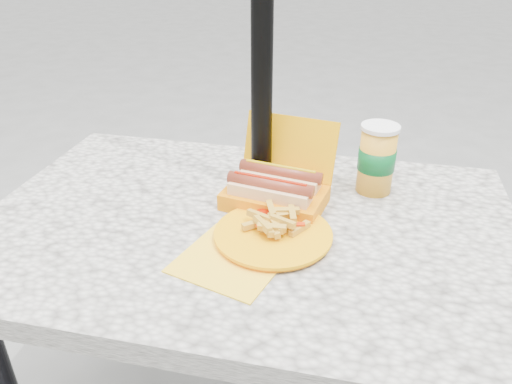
% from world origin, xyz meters
% --- Properties ---
extents(picnic_table, '(1.20, 0.80, 0.75)m').
position_xyz_m(picnic_table, '(0.00, 0.00, 0.64)').
color(picnic_table, beige).
rests_on(picnic_table, ground).
extents(umbrella_pole, '(0.05, 0.05, 2.20)m').
position_xyz_m(umbrella_pole, '(0.00, 0.16, 1.10)').
color(umbrella_pole, black).
rests_on(umbrella_pole, ground).
extents(hotdog_box, '(0.26, 0.23, 0.18)m').
position_xyz_m(hotdog_box, '(0.05, 0.09, 0.79)').
color(hotdog_box, '#F4A103').
rests_on(hotdog_box, picnic_table).
extents(fries_plate, '(0.31, 0.34, 0.05)m').
position_xyz_m(fries_plate, '(0.07, -0.06, 0.76)').
color(fries_plate, yellow).
rests_on(fries_plate, picnic_table).
extents(soda_cup, '(0.09, 0.09, 0.17)m').
position_xyz_m(soda_cup, '(0.28, 0.21, 0.84)').
color(soda_cup, gold).
rests_on(soda_cup, picnic_table).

